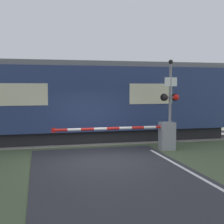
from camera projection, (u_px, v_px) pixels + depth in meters
name	position (u px, v px, depth m)	size (l,w,h in m)	color
ground_plane	(102.00, 159.00, 11.18)	(80.00, 80.00, 0.00)	#475638
track_bed	(85.00, 140.00, 15.16)	(36.00, 3.20, 0.13)	gray
train	(24.00, 101.00, 14.35)	(20.61, 2.85, 3.74)	black
crossing_barrier	(159.00, 135.00, 12.70)	(4.98, 0.44, 1.15)	gray
signal_post	(170.00, 99.00, 12.60)	(0.78, 0.26, 3.68)	gray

